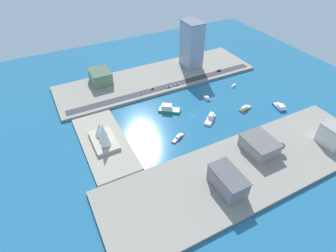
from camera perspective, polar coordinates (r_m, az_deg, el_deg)
name	(u,v)px	position (r m, az deg, el deg)	size (l,w,h in m)	color
ground_plane	(193,115)	(276.83, 5.20, 2.36)	(440.00, 440.00, 0.00)	#23668E
quay_west	(246,168)	(229.54, 16.06, -8.50)	(70.00, 240.00, 2.75)	gray
quay_east	(158,78)	(336.45, -2.20, 10.07)	(70.00, 240.00, 2.75)	gray
peninsula_point	(104,143)	(248.92, -13.14, -3.42)	(89.76, 38.02, 2.00)	#A89E89
road_strip	(167,86)	(315.90, -0.18, 8.29)	(9.56, 228.00, 0.15)	#38383D
tugboat_red	(178,138)	(247.44, 2.12, -2.44)	(9.80, 15.61, 3.14)	red
water_taxi_orange	(245,108)	(292.85, 15.80, 3.59)	(6.93, 16.06, 4.51)	orange
catamaran_blue	(280,107)	(306.72, 22.34, 3.75)	(17.16, 11.10, 4.81)	blue
ferry_green_doubledeck	(168,109)	(279.38, 0.10, 3.62)	(19.92, 22.69, 7.43)	#2D8C4C
yacht_sleek_gray	(207,98)	(300.86, 8.08, 5.79)	(10.84, 4.70, 3.97)	#999EA3
sailboat_small_white	(233,86)	(329.71, 13.51, 8.19)	(6.39, 10.24, 9.27)	white
ferry_white_commuter	(210,119)	(270.69, 8.82, 1.54)	(16.52, 18.35, 6.02)	silver
terminal_long_green	(100,76)	(330.57, -13.95, 10.03)	(29.20, 22.59, 14.38)	slate
carpark_squat_concrete	(259,145)	(242.03, 18.54, -3.75)	(29.01, 23.49, 11.46)	gray
warehouse_low_gray	(228,181)	(205.54, 12.35, -11.15)	(30.23, 17.10, 15.11)	gray
hotel_broad_white	(332,136)	(271.90, 31.08, -1.72)	(20.82, 14.58, 18.46)	silver
tower_tall_glass	(192,44)	(351.98, 4.97, 16.67)	(27.93, 20.47, 56.00)	#8C9EB2
sedan_silver	(169,87)	(313.48, 0.16, 8.20)	(2.12, 4.63, 1.52)	black
suv_black	(219,71)	(352.83, 10.60, 11.33)	(2.06, 5.07, 1.70)	black
pickup_red	(152,89)	(310.56, -3.31, 7.80)	(2.12, 4.69, 1.45)	black
van_white	(177,84)	(318.53, 1.96, 8.72)	(1.91, 4.73, 1.47)	black
traffic_light_waterfront	(141,93)	(297.05, -5.62, 6.85)	(0.36, 0.36, 6.50)	black
opera_landmark	(103,135)	(243.63, -13.45, -1.89)	(33.27, 20.20, 24.33)	#BCAD93
park_tree_cluster	(278,147)	(245.22, 21.97, -4.08)	(7.25, 14.50, 9.44)	brown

